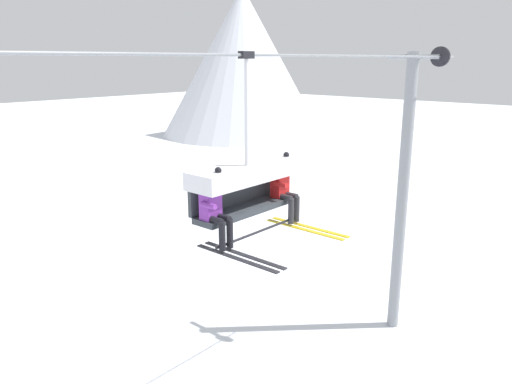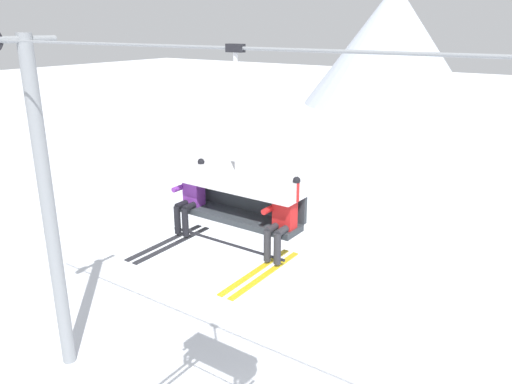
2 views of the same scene
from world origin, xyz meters
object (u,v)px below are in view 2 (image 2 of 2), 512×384
(lift_tower_near, at_px, (47,206))
(skier_purple, at_px, (189,196))
(skier_red, at_px, (281,219))
(chairlift_chair, at_px, (240,186))

(lift_tower_near, distance_m, skier_purple, 6.08)
(skier_red, bearing_deg, chairlift_chair, 166.75)
(lift_tower_near, relative_size, chairlift_chair, 2.97)
(lift_tower_near, bearing_deg, skier_red, -6.95)
(lift_tower_near, xyz_separation_m, skier_red, (7.58, -0.92, 1.68))
(lift_tower_near, height_order, skier_purple, lift_tower_near)
(lift_tower_near, height_order, chairlift_chair, lift_tower_near)
(chairlift_chair, bearing_deg, skier_red, -13.25)
(lift_tower_near, relative_size, skier_purple, 5.34)
(skier_purple, xyz_separation_m, skier_red, (1.81, 0.00, 0.00))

